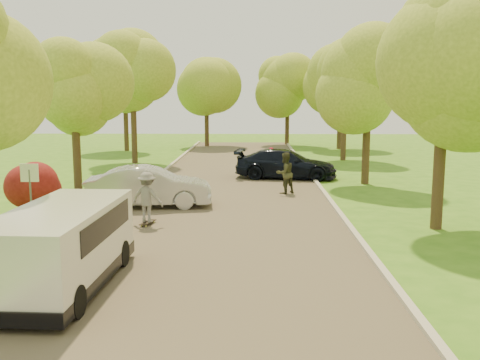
# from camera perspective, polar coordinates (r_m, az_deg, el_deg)

# --- Properties ---
(ground) EXTENTS (100.00, 100.00, 0.00)m
(ground) POSITION_cam_1_polar(r_m,az_deg,el_deg) (12.53, -3.04, -10.54)
(ground) COLOR #3A711B
(ground) RESTS_ON ground
(road) EXTENTS (8.00, 60.00, 0.01)m
(road) POSITION_cam_1_polar(r_m,az_deg,el_deg) (20.24, -1.31, -3.02)
(road) COLOR #4C4438
(road) RESTS_ON ground
(curb_left) EXTENTS (0.18, 60.00, 0.12)m
(curb_left) POSITION_cam_1_polar(r_m,az_deg,el_deg) (20.81, -12.54, -2.75)
(curb_left) COLOR #B2AD9E
(curb_left) RESTS_ON ground
(curb_right) EXTENTS (0.18, 60.00, 0.12)m
(curb_right) POSITION_cam_1_polar(r_m,az_deg,el_deg) (20.44, 10.11, -2.88)
(curb_right) COLOR #B2AD9E
(curb_right) RESTS_ON ground
(street_sign) EXTENTS (0.55, 0.06, 2.17)m
(street_sign) POSITION_cam_1_polar(r_m,az_deg,el_deg) (17.35, -21.48, -0.38)
(street_sign) COLOR #59595E
(street_sign) RESTS_ON ground
(red_shrub) EXTENTS (1.70, 1.70, 1.95)m
(red_shrub) POSITION_cam_1_polar(r_m,az_deg,el_deg) (18.98, -21.06, -1.04)
(red_shrub) COLOR #382619
(red_shrub) RESTS_ON ground
(tree_l_midb) EXTENTS (4.30, 4.20, 6.62)m
(tree_l_midb) POSITION_cam_1_polar(r_m,az_deg,el_deg) (25.02, -16.91, 9.42)
(tree_l_midb) COLOR #382619
(tree_l_midb) RESTS_ON ground
(tree_l_far) EXTENTS (4.92, 4.80, 7.79)m
(tree_l_far) POSITION_cam_1_polar(r_m,az_deg,el_deg) (34.60, -11.06, 10.81)
(tree_l_far) COLOR #382619
(tree_l_far) RESTS_ON ground
(tree_r_mida) EXTENTS (5.13, 5.00, 7.95)m
(tree_r_mida) POSITION_cam_1_polar(r_m,az_deg,el_deg) (17.91, 21.78, 12.63)
(tree_r_mida) COLOR #382619
(tree_r_mida) RESTS_ON ground
(tree_r_midb) EXTENTS (4.51, 4.40, 7.01)m
(tree_r_midb) POSITION_cam_1_polar(r_m,az_deg,el_deg) (26.41, 13.96, 10.12)
(tree_r_midb) COLOR #382619
(tree_r_midb) RESTS_ON ground
(tree_r_far) EXTENTS (5.33, 5.20, 8.34)m
(tree_r_far) POSITION_cam_1_polar(r_m,az_deg,el_deg) (36.38, 11.55, 11.27)
(tree_r_far) COLOR #382619
(tree_r_far) RESTS_ON ground
(tree_bg_a) EXTENTS (5.12, 5.00, 7.72)m
(tree_bg_a) POSITION_cam_1_polar(r_m,az_deg,el_deg) (42.92, -11.91, 10.16)
(tree_bg_a) COLOR #382619
(tree_bg_a) RESTS_ON ground
(tree_bg_b) EXTENTS (5.12, 5.00, 7.95)m
(tree_bg_b) POSITION_cam_1_polar(r_m,az_deg,el_deg) (44.41, 10.99, 10.42)
(tree_bg_b) COLOR #382619
(tree_bg_b) RESTS_ON ground
(tree_bg_c) EXTENTS (4.92, 4.80, 7.33)m
(tree_bg_c) POSITION_cam_1_polar(r_m,az_deg,el_deg) (45.95, -3.34, 9.86)
(tree_bg_c) COLOR #382619
(tree_bg_c) RESTS_ON ground
(tree_bg_d) EXTENTS (5.12, 5.00, 7.72)m
(tree_bg_d) POSITION_cam_1_polar(r_m,az_deg,el_deg) (47.91, 5.38, 10.14)
(tree_bg_d) COLOR #382619
(tree_bg_d) RESTS_ON ground
(minivan) EXTENTS (2.06, 4.91, 1.80)m
(minivan) POSITION_cam_1_polar(r_m,az_deg,el_deg) (12.34, -18.38, -6.66)
(minivan) COLOR silver
(minivan) RESTS_ON ground
(silver_sedan) EXTENTS (4.87, 2.12, 1.56)m
(silver_sedan) POSITION_cam_1_polar(r_m,az_deg,el_deg) (20.67, -9.66, -0.71)
(silver_sedan) COLOR #ADADB2
(silver_sedan) RESTS_ON ground
(dark_sedan) EXTENTS (5.44, 2.81, 1.51)m
(dark_sedan) POSITION_cam_1_polar(r_m,az_deg,el_deg) (27.70, 4.91, 1.72)
(dark_sedan) COLOR black
(dark_sedan) RESTS_ON ground
(longboard) EXTENTS (0.44, 0.88, 0.10)m
(longboard) POSITION_cam_1_polar(r_m,az_deg,el_deg) (17.83, -9.80, -4.48)
(longboard) COLOR black
(longboard) RESTS_ON ground
(skateboarder) EXTENTS (1.19, 0.87, 1.65)m
(skateboarder) POSITION_cam_1_polar(r_m,az_deg,el_deg) (17.66, -9.88, -1.82)
(skateboarder) COLOR slate
(skateboarder) RESTS_ON longboard
(person_striped) EXTENTS (0.58, 0.39, 1.56)m
(person_striped) POSITION_cam_1_polar(r_m,az_deg,el_deg) (28.26, 3.32, 1.93)
(person_striped) COLOR red
(person_striped) RESTS_ON ground
(person_olive) EXTENTS (1.11, 1.06, 1.80)m
(person_olive) POSITION_cam_1_polar(r_m,az_deg,el_deg) (23.24, 4.81, 0.73)
(person_olive) COLOR #343620
(person_olive) RESTS_ON ground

